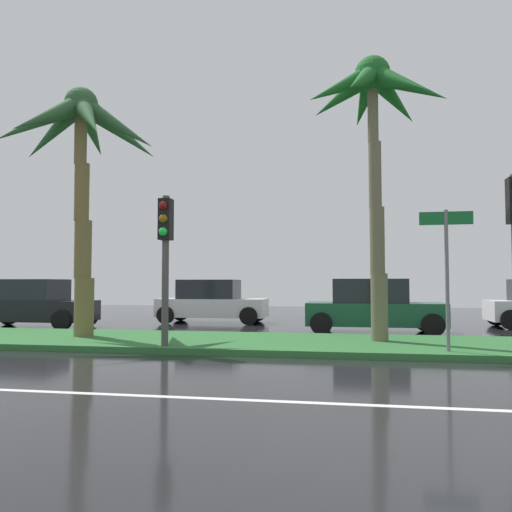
{
  "coord_description": "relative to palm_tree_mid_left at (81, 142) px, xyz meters",
  "views": [
    {
      "loc": [
        -0.45,
        -4.92,
        1.59
      ],
      "look_at": [
        -3.44,
        11.37,
        2.46
      ],
      "focal_mm": 36.13,
      "sensor_mm": 36.0,
      "label": 1
    }
  ],
  "objects": [
    {
      "name": "ground_plane",
      "position": [
        7.72,
        1.06,
        -5.53
      ],
      "size": [
        90.0,
        42.0,
        0.1
      ],
      "primitive_type": "cube",
      "color": "black"
    },
    {
      "name": "near_lane_divider_stripe",
      "position": [
        7.72,
        -5.94,
        -5.47
      ],
      "size": [
        81.0,
        0.14,
        0.01
      ],
      "primitive_type": "cube",
      "color": "white",
      "rests_on": "ground_plane"
    },
    {
      "name": "median_strip",
      "position": [
        7.72,
        0.06,
        -5.4
      ],
      "size": [
        85.5,
        4.0,
        0.15
      ],
      "primitive_type": "cube",
      "color": "#2D6B33",
      "rests_on": "ground_plane"
    },
    {
      "name": "palm_tree_mid_left",
      "position": [
        0.0,
        0.0,
        0.0
      ],
      "size": [
        4.47,
        4.63,
        6.84
      ],
      "color": "brown",
      "rests_on": "median_strip"
    },
    {
      "name": "palm_tree_centre_left",
      "position": [
        7.88,
        0.4,
        0.6
      ],
      "size": [
        3.72,
        3.78,
        7.25
      ],
      "color": "#6B6449",
      "rests_on": "median_strip"
    },
    {
      "name": "traffic_signal_median_left",
      "position": [
        3.06,
        -1.57,
        -2.94
      ],
      "size": [
        0.28,
        0.43,
        3.46
      ],
      "color": "#4C4C47",
      "rests_on": "median_strip"
    },
    {
      "name": "street_name_sign",
      "position": [
        9.29,
        -1.4,
        -3.4
      ],
      "size": [
        1.1,
        0.08,
        3.0
      ],
      "color": "slate",
      "rests_on": "median_strip"
    },
    {
      "name": "car_in_traffic_leading",
      "position": [
        -3.98,
        3.92,
        -4.65
      ],
      "size": [
        4.3,
        2.02,
        1.72
      ],
      "color": "black",
      "rests_on": "ground_plane"
    },
    {
      "name": "car_in_traffic_second",
      "position": [
        1.77,
        7.21,
        -4.65
      ],
      "size": [
        4.3,
        2.02,
        1.72
      ],
      "color": "white",
      "rests_on": "ground_plane"
    },
    {
      "name": "car_in_traffic_third",
      "position": [
        7.97,
        4.06,
        -4.65
      ],
      "size": [
        4.3,
        2.02,
        1.72
      ],
      "color": "#195133",
      "rests_on": "ground_plane"
    }
  ]
}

